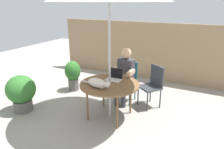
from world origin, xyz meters
The scene contains 10 objects.
ground_plane centered at (0.00, 0.00, 0.00)m, with size 14.00×14.00×0.00m, color gray.
fence_back centered at (0.00, 2.47, 0.82)m, with size 5.68×0.08×1.64m, color #937756.
patio_table centered at (0.00, 0.00, 0.66)m, with size 1.14×1.14×0.71m.
chair_occupied centered at (0.00, 0.87, 0.54)m, with size 0.40×0.40×0.90m.
chair_empty centered at (0.61, 0.84, 0.54)m, with size 0.56×0.56×0.90m.
person_seated centered at (0.00, 0.71, 0.70)m, with size 0.48×0.48×1.24m.
laptop centered at (-0.02, 0.25, 0.77)m, with size 0.31×0.27×0.21m.
cat centered at (-0.09, -0.26, 0.79)m, with size 0.65×0.25×0.17m.
potted_plant_near_fence centered at (-1.74, -0.60, 0.43)m, with size 0.59×0.59×0.77m.
potted_plant_by_chair centered at (-1.45, 0.76, 0.45)m, with size 0.40×0.40×0.78m.
Camera 1 is at (1.70, -3.27, 2.18)m, focal length 33.56 mm.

